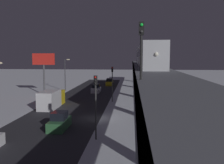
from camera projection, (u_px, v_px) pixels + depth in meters
ground_plane at (96, 118)px, 32.34m from camera, size 240.00×240.00×0.00m
avenue_asphalt at (60, 117)px, 32.74m from camera, size 11.00×107.21×0.01m
elevated_railway at (151, 76)px, 31.14m from camera, size 5.00×107.21×6.63m
subway_train at (146, 56)px, 44.24m from camera, size 2.94×36.87×3.40m
rail_signal at (141, 40)px, 16.72m from camera, size 0.36×0.41×4.00m
sedan_yellow at (109, 82)px, 69.48m from camera, size 1.91×4.59×1.97m
sedan_green at (59, 122)px, 27.61m from camera, size 1.80×4.11×1.97m
sedan_white at (96, 89)px, 55.67m from camera, size 1.80×4.08×1.97m
box_truck at (52, 99)px, 39.29m from camera, size 2.40×7.40×2.80m
traffic_light_near at (96, 98)px, 23.66m from camera, size 0.32×0.44×6.40m
traffic_light_mid at (112, 79)px, 43.58m from camera, size 0.32×0.44×6.40m
commercial_billboard at (44, 63)px, 51.06m from camera, size 4.80×0.36×8.90m
street_lamp_far at (66, 71)px, 57.51m from camera, size 1.35×0.44×7.65m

